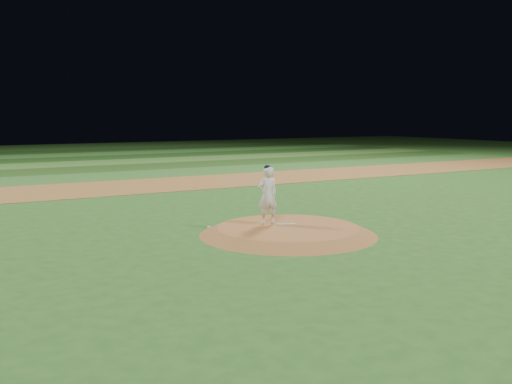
% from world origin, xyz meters
% --- Properties ---
extents(ground, '(120.00, 120.00, 0.00)m').
position_xyz_m(ground, '(0.00, 0.00, 0.00)').
color(ground, '#285A1D').
rests_on(ground, ground).
extents(infield_dirt_band, '(70.00, 6.00, 0.02)m').
position_xyz_m(infield_dirt_band, '(0.00, 14.00, 0.01)').
color(infield_dirt_band, brown).
rests_on(infield_dirt_band, ground).
extents(outfield_stripe_0, '(70.00, 5.00, 0.02)m').
position_xyz_m(outfield_stripe_0, '(0.00, 19.50, 0.01)').
color(outfield_stripe_0, '#2F6324').
rests_on(outfield_stripe_0, ground).
extents(outfield_stripe_1, '(70.00, 5.00, 0.02)m').
position_xyz_m(outfield_stripe_1, '(0.00, 24.50, 0.01)').
color(outfield_stripe_1, '#224716').
rests_on(outfield_stripe_1, ground).
extents(outfield_stripe_2, '(70.00, 5.00, 0.02)m').
position_xyz_m(outfield_stripe_2, '(0.00, 29.50, 0.01)').
color(outfield_stripe_2, '#3E742A').
rests_on(outfield_stripe_2, ground).
extents(outfield_stripe_3, '(70.00, 5.00, 0.02)m').
position_xyz_m(outfield_stripe_3, '(0.00, 34.50, 0.01)').
color(outfield_stripe_3, '#1C4516').
rests_on(outfield_stripe_3, ground).
extents(outfield_stripe_4, '(70.00, 5.00, 0.02)m').
position_xyz_m(outfield_stripe_4, '(0.00, 39.50, 0.01)').
color(outfield_stripe_4, '#34732A').
rests_on(outfield_stripe_4, ground).
extents(outfield_stripe_5, '(70.00, 5.00, 0.02)m').
position_xyz_m(outfield_stripe_5, '(0.00, 44.50, 0.01)').
color(outfield_stripe_5, '#1C4516').
rests_on(outfield_stripe_5, ground).
extents(pitchers_mound, '(5.50, 5.50, 0.25)m').
position_xyz_m(pitchers_mound, '(0.00, 0.00, 0.12)').
color(pitchers_mound, '#995F2F').
rests_on(pitchers_mound, ground).
extents(pitching_rubber, '(0.58, 0.35, 0.03)m').
position_xyz_m(pitching_rubber, '(0.13, 0.29, 0.26)').
color(pitching_rubber, silver).
rests_on(pitching_rubber, pitchers_mound).
extents(rosin_bag, '(0.10, 0.10, 0.06)m').
position_xyz_m(rosin_bag, '(-2.21, 1.07, 0.28)').
color(rosin_bag, white).
rests_on(rosin_bag, pitchers_mound).
extents(pitcher_on_mound, '(0.71, 0.50, 1.89)m').
position_xyz_m(pitcher_on_mound, '(-0.33, 0.68, 1.18)').
color(pitcher_on_mound, white).
rests_on(pitcher_on_mound, pitchers_mound).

